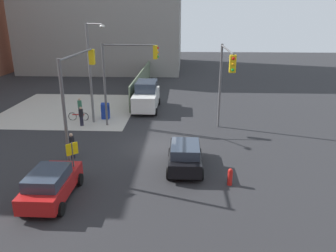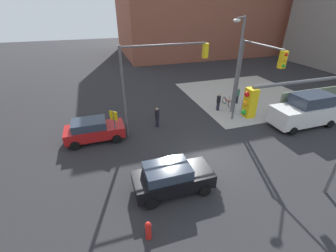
# 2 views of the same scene
# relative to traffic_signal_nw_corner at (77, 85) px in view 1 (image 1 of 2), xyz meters

# --- Properties ---
(ground_plane) EXTENTS (120.00, 120.00, 0.00)m
(ground_plane) POSITION_rel_traffic_signal_nw_corner_xyz_m (2.06, -4.50, -4.68)
(ground_plane) COLOR #28282B
(sidewalk_corner) EXTENTS (12.00, 12.00, 0.01)m
(sidewalk_corner) POSITION_rel_traffic_signal_nw_corner_xyz_m (11.06, 4.50, -4.67)
(sidewalk_corner) COLOR #ADA89E
(sidewalk_corner) RESTS_ON ground
(construction_fence) EXTENTS (20.92, 0.12, 2.40)m
(construction_fence) POSITION_rel_traffic_signal_nw_corner_xyz_m (20.52, -1.30, -3.48)
(construction_fence) COLOR #607056
(construction_fence) RESTS_ON ground
(building_loft_east) EXTENTS (20.00, 24.00, 21.11)m
(building_loft_east) POSITION_rel_traffic_signal_nw_corner_xyz_m (38.06, 6.52, 5.88)
(building_loft_east) COLOR gray
(building_loft_east) RESTS_ON ground
(traffic_signal_nw_corner) EXTENTS (6.30, 0.36, 6.50)m
(traffic_signal_nw_corner) POSITION_rel_traffic_signal_nw_corner_xyz_m (0.00, 0.00, 0.00)
(traffic_signal_nw_corner) COLOR #59595B
(traffic_signal_nw_corner) RESTS_ON ground
(traffic_signal_se_corner) EXTENTS (6.21, 0.36, 6.50)m
(traffic_signal_se_corner) POSITION_rel_traffic_signal_nw_corner_xyz_m (4.17, -9.00, -0.01)
(traffic_signal_se_corner) COLOR #59595B
(traffic_signal_se_corner) RESTS_ON ground
(traffic_signal_ne_corner) EXTENTS (0.36, 4.38, 6.50)m
(traffic_signal_ne_corner) POSITION_rel_traffic_signal_nw_corner_xyz_m (6.56, -1.63, -0.12)
(traffic_signal_ne_corner) COLOR #59595B
(traffic_signal_ne_corner) RESTS_ON ground
(street_lamp_corner) EXTENTS (2.13, 1.92, 8.00)m
(street_lamp_corner) POSITION_rel_traffic_signal_nw_corner_xyz_m (6.99, 1.05, 0.02)
(street_lamp_corner) COLOR slate
(street_lamp_corner) RESTS_ON ground
(warning_sign_two_way) EXTENTS (0.48, 0.48, 2.40)m
(warning_sign_two_way) POSITION_rel_traffic_signal_nw_corner_xyz_m (-3.34, -0.54, -3.04)
(warning_sign_two_way) COLOR #4C4C4C
(warning_sign_two_way) RESTS_ON ground
(mailbox_blue) EXTENTS (0.56, 0.64, 1.43)m
(mailbox_blue) POSITION_rel_traffic_signal_nw_corner_xyz_m (8.26, 0.50, -3.92)
(mailbox_blue) COLOR navy
(mailbox_blue) RESTS_ON ground
(fire_hydrant) EXTENTS (0.26, 0.26, 0.94)m
(fire_hydrant) POSITION_rel_traffic_signal_nw_corner_xyz_m (-2.94, -8.70, -4.19)
(fire_hydrant) COLOR red
(fire_hydrant) RESTS_ON ground
(coupe_red) EXTENTS (4.10, 2.02, 1.62)m
(coupe_red) POSITION_rel_traffic_signal_nw_corner_xyz_m (-4.81, 0.11, -3.84)
(coupe_red) COLOR #B21919
(coupe_red) RESTS_ON ground
(sedan_black) EXTENTS (4.13, 2.02, 1.62)m
(sedan_black) POSITION_rel_traffic_signal_nw_corner_xyz_m (-1.11, -6.33, -3.84)
(sedan_black) COLOR black
(sedan_black) RESTS_ON ground
(van_white_delivery) EXTENTS (5.40, 2.32, 2.62)m
(van_white_delivery) POSITION_rel_traffic_signal_nw_corner_xyz_m (11.39, -2.70, -3.40)
(van_white_delivery) COLOR white
(van_white_delivery) RESTS_ON ground
(pedestrian_crossing) EXTENTS (0.36, 0.36, 1.64)m
(pedestrian_crossing) POSITION_rel_traffic_signal_nw_corner_xyz_m (8.86, 2.90, -3.83)
(pedestrian_crossing) COLOR #2D664C
(pedestrian_crossing) RESTS_ON ground
(pedestrian_waiting) EXTENTS (0.36, 0.36, 1.60)m
(pedestrian_waiting) POSITION_rel_traffic_signal_nw_corner_xyz_m (6.26, 2.00, -3.85)
(pedestrian_waiting) COLOR black
(pedestrian_waiting) RESTS_ON ground
(pedestrian_walking_north) EXTENTS (0.36, 0.36, 1.64)m
(pedestrian_walking_north) POSITION_rel_traffic_signal_nw_corner_xyz_m (0.06, 0.70, -3.83)
(pedestrian_walking_north) COLOR black
(pedestrian_walking_north) RESTS_ON ground
(bicycle_leaning_on_fence) EXTENTS (0.05, 1.75, 0.97)m
(bicycle_leaning_on_fence) POSITION_rel_traffic_signal_nw_corner_xyz_m (7.66, 2.70, -4.33)
(bicycle_leaning_on_fence) COLOR black
(bicycle_leaning_on_fence) RESTS_ON ground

